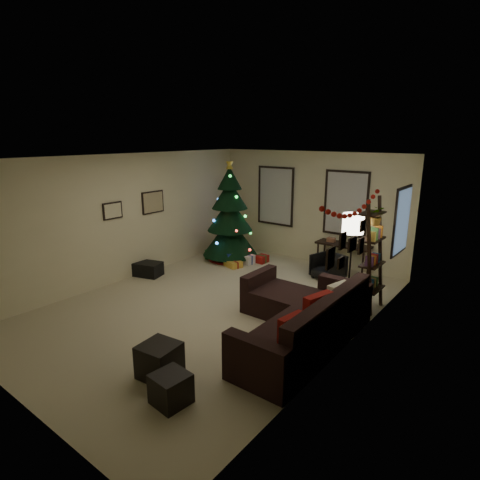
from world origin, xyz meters
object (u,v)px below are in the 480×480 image
desk (343,247)px  desk_chair (328,267)px  christmas_tree (230,218)px  sofa (301,320)px  bookshelf (374,257)px

desk → desk_chair: bearing=-94.3°
christmas_tree → sofa: christmas_tree is taller
christmas_tree → bookshelf: size_ratio=1.25×
bookshelf → desk_chair: bearing=143.0°
christmas_tree → desk: size_ratio=2.07×
desk_chair → bookshelf: bookshelf is taller
sofa → desk: size_ratio=2.30×
desk_chair → bookshelf: bearing=-20.4°
sofa → christmas_tree: bearing=144.1°
sofa → desk_chair: size_ratio=5.07×
desk → bookshelf: bearing=-52.6°
desk_chair → bookshelf: 1.76m
sofa → desk: bearing=103.1°
christmas_tree → sofa: size_ratio=0.90×
bookshelf → sofa: bearing=-105.6°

